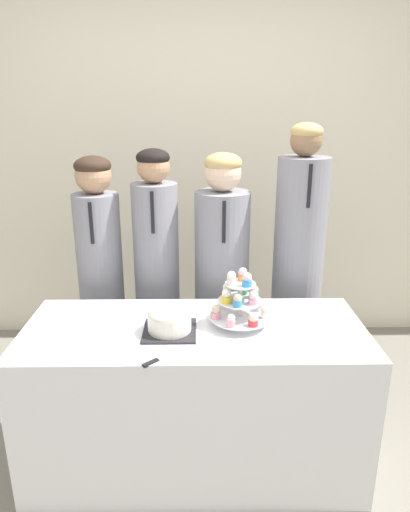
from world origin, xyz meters
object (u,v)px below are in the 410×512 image
at_px(cupcake_stand, 240,301).
at_px(student_1, 157,283).
at_px(cake_knife, 160,359).
at_px(student_2, 222,287).
at_px(student_3, 297,275).
at_px(round_cake, 169,319).
at_px(student_0, 102,285).

height_order(cupcake_stand, student_1, student_1).
relative_size(cake_knife, student_2, 0.13).
height_order(cupcake_stand, student_2, student_2).
distance_m(cake_knife, student_3, 1.11).
relative_size(student_2, student_3, 0.91).
height_order(cupcake_stand, student_3, student_3).
distance_m(cupcake_stand, student_1, 0.71).
distance_m(round_cake, student_2, 0.68).
bearing_deg(cupcake_stand, student_1, 127.14).
height_order(cupcake_stand, student_0, student_0).
bearing_deg(student_3, student_1, -180.00).
relative_size(round_cake, student_3, 0.14).
height_order(cake_knife, student_3, student_3).
xyz_separation_m(cupcake_stand, student_0, (-0.74, 0.55, -0.14)).
bearing_deg(round_cake, student_3, 42.24).
distance_m(round_cake, cake_knife, 0.24).
bearing_deg(student_2, student_3, 0.00).
relative_size(round_cake, cupcake_stand, 0.84).
relative_size(student_1, student_2, 1.01).
xyz_separation_m(cake_knife, student_1, (-0.08, 0.85, -0.02)).
bearing_deg(cake_knife, student_0, 73.37).
bearing_deg(student_2, student_0, -180.00).
xyz_separation_m(cake_knife, cupcake_stand, (0.34, 0.30, 0.11)).
xyz_separation_m(cupcake_stand, student_3, (0.38, 0.55, -0.09)).
relative_size(round_cake, student_0, 0.16).
distance_m(student_2, student_3, 0.44).
height_order(student_0, student_2, student_2).
height_order(student_0, student_1, student_1).
relative_size(cupcake_stand, student_2, 0.19).
distance_m(round_cake, cupcake_stand, 0.32).
height_order(cake_knife, student_1, student_1).
bearing_deg(student_3, student_2, -180.00).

